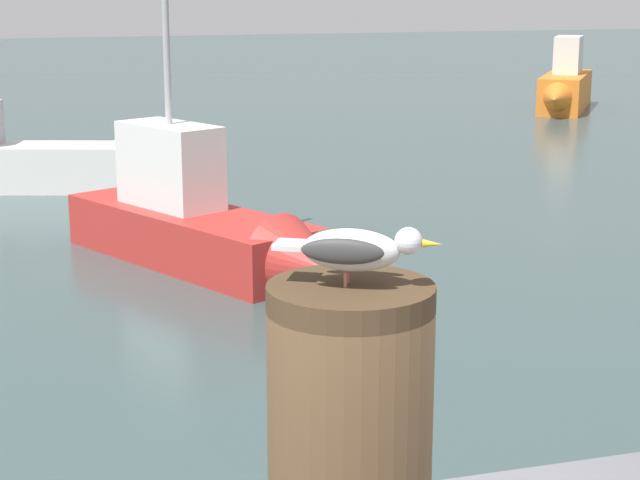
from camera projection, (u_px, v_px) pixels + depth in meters
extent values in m
cylinder|color=#4C3823|center=(350.00, 442.00, 2.59)|extent=(0.40, 0.40, 0.79)
cylinder|color=#C66F60|center=(345.00, 280.00, 2.48)|extent=(0.01, 0.01, 0.04)
cylinder|color=#C66F60|center=(348.00, 276.00, 2.51)|extent=(0.01, 0.01, 0.04)
ellipsoid|color=silver|center=(351.00, 250.00, 2.48)|extent=(0.25, 0.19, 0.10)
sphere|color=silver|center=(409.00, 241.00, 2.45)|extent=(0.06, 0.06, 0.06)
cone|color=yellow|center=(432.00, 244.00, 2.44)|extent=(0.05, 0.04, 0.02)
cube|color=silver|center=(290.00, 245.00, 2.51)|extent=(0.10, 0.10, 0.01)
ellipsoid|color=#3C3C3C|center=(342.00, 251.00, 2.42)|extent=(0.18, 0.12, 0.06)
ellipsoid|color=#3C3C3C|center=(351.00, 240.00, 2.53)|extent=(0.18, 0.12, 0.06)
cone|color=silver|center=(142.00, 165.00, 16.85)|extent=(1.03, 1.03, 0.82)
cube|color=#B72D28|center=(190.00, 236.00, 12.58)|extent=(2.59, 3.70, 0.62)
cone|color=#B72D28|center=(310.00, 267.00, 11.11)|extent=(1.32, 1.32, 0.99)
cube|color=white|center=(170.00, 165.00, 12.64)|extent=(1.17, 1.49, 0.98)
cylinder|color=#A5A5A8|center=(165.00, 9.00, 12.21)|extent=(0.08, 0.08, 2.61)
cube|color=orange|center=(565.00, 92.00, 27.09)|extent=(2.73, 3.26, 0.90)
cone|color=orange|center=(556.00, 98.00, 25.33)|extent=(1.25, 1.25, 0.89)
cube|color=silver|center=(568.00, 55.00, 27.10)|extent=(1.15, 1.26, 0.93)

